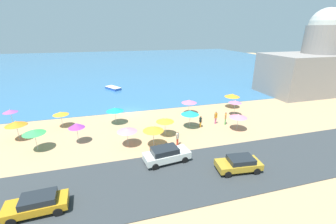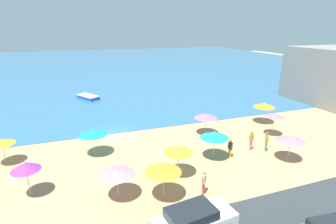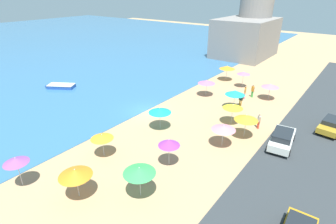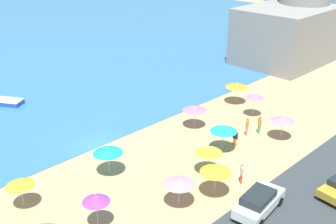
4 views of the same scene
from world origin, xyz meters
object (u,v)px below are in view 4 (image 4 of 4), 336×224
Objects in this scene: beach_umbrella_1 at (194,108)px; bather_2 at (247,126)px; harbor_fortress at (295,19)px; beach_umbrella_8 at (255,96)px; beach_umbrella_3 at (20,183)px; beach_umbrella_13 at (209,150)px; bather_0 at (235,137)px; beach_umbrella_9 at (179,182)px; beach_umbrella_0 at (283,119)px; beach_umbrella_14 at (224,128)px; skiff_nearshore at (5,102)px; beach_umbrella_6 at (96,198)px; bather_1 at (260,124)px; parked_car_3 at (259,202)px; bather_3 at (242,172)px; beach_umbrella_2 at (108,150)px; beach_umbrella_12 at (237,85)px.

beach_umbrella_1 is 5.30m from bather_2.
harbor_fortress is at bearing 21.65° from bather_2.
beach_umbrella_8 is at bearing -22.29° from beach_umbrella_1.
beach_umbrella_3 is 20.86m from bather_2.
beach_umbrella_13 is 7.96m from bather_2.
beach_umbrella_9 is at bearing -166.09° from bather_0.
beach_umbrella_0 is 14.18m from beach_umbrella_9.
beach_umbrella_14 is 25.30m from skiff_nearshore.
beach_umbrella_6 is 5.86m from beach_umbrella_9.
beach_umbrella_9 is 4.86m from beach_umbrella_13.
bather_1 is at bearing -58.16° from beach_umbrella_1.
beach_umbrella_8 reaches higher than beach_umbrella_0.
beach_umbrella_8 is at bearing 21.33° from bather_0.
beach_umbrella_8 is 16.51m from parked_car_3.
bather_1 is (19.02, 0.14, -1.16)m from beach_umbrella_6.
beach_umbrella_0 is at bearing -5.66° from beach_umbrella_13.
harbor_fortress is (32.53, 14.56, 4.96)m from bather_3.
harbor_fortress is (23.73, 12.74, 3.98)m from beach_umbrella_0.
bather_1 is (14.50, -4.48, -1.07)m from beach_umbrella_2.
harbor_fortress is (27.97, 10.60, 5.05)m from bather_0.
parked_car_3 is at bearing -125.98° from beach_umbrella_14.
beach_umbrella_1 is 1.47× the size of bather_0.
beach_umbrella_2 is at bearing 163.74° from bather_2.
bather_2 is 11.80m from parked_car_3.
beach_umbrella_1 reaches higher than parked_car_3.
beach_umbrella_12 is at bearing 25.00° from beach_umbrella_9.
beach_umbrella_0 reaches higher than bather_2.
bather_3 is at bearing -149.68° from beach_umbrella_8.
beach_umbrella_9 is at bearing -22.08° from beach_umbrella_6.
beach_umbrella_9 is 8.93m from beach_umbrella_14.
skiff_nearshore is at bearing 101.24° from beach_umbrella_13.
harbor_fortress is at bearing 20.56° from beach_umbrella_8.
bather_0 is (5.24, 1.20, -1.18)m from beach_umbrella_13.
beach_umbrella_2 is 0.51× the size of parked_car_3.
beach_umbrella_12 reaches higher than beach_umbrella_13.
beach_umbrella_8 reaches higher than beach_umbrella_1.
beach_umbrella_3 is 18.60m from bather_0.
beach_umbrella_12 is (19.07, 1.64, 0.06)m from beach_umbrella_2.
beach_umbrella_8 reaches higher than parked_car_3.
beach_umbrella_8 reaches higher than bather_2.
beach_umbrella_13 is at bearing -151.84° from beach_umbrella_12.
harbor_fortress is at bearing 6.77° from beach_umbrella_3.
beach_umbrella_8 is 12.53m from beach_umbrella_13.
beach_umbrella_8 is 1.05× the size of beach_umbrella_13.
bather_3 is 28.47m from skiff_nearshore.
beach_umbrella_2 is at bearing 135.22° from beach_umbrella_13.
bather_0 is 26.03m from skiff_nearshore.
beach_umbrella_6 is 1.01× the size of beach_umbrella_14.
beach_umbrella_6 reaches higher than beach_umbrella_3.
bather_1 is at bearing -13.80° from beach_umbrella_3.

